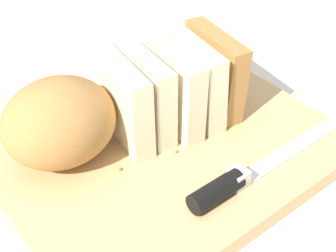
{
  "coord_description": "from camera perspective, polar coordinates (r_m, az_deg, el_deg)",
  "views": [
    {
      "loc": [
        -0.27,
        -0.35,
        0.41
      ],
      "look_at": [
        0.0,
        0.0,
        0.05
      ],
      "focal_mm": 53.29,
      "sensor_mm": 36.0,
      "label": 1
    }
  ],
  "objects": [
    {
      "name": "crumb_near_knife",
      "position": [
        0.56,
        -5.57,
        -4.84
      ],
      "size": [
        0.0,
        0.0,
        0.0
      ],
      "primitive_type": "sphere",
      "color": "#996633",
      "rests_on": "cutting_board"
    },
    {
      "name": "crumb_stray_right",
      "position": [
        0.58,
        1.15,
        -2.81
      ],
      "size": [
        0.0,
        0.0,
        0.0
      ],
      "primitive_type": "sphere",
      "color": "#996633",
      "rests_on": "cutting_board"
    },
    {
      "name": "crumb_near_loaf",
      "position": [
        0.63,
        -1.18,
        1.35
      ],
      "size": [
        0.01,
        0.01,
        0.01
      ],
      "primitive_type": "sphere",
      "color": "#996633",
      "rests_on": "cutting_board"
    },
    {
      "name": "bread_knife",
      "position": [
        0.54,
        7.92,
        -6.07
      ],
      "size": [
        0.26,
        0.03,
        0.02
      ],
      "rotation": [
        0.0,
        0.0,
        0.02
      ],
      "color": "silver",
      "rests_on": "cutting_board"
    },
    {
      "name": "cutting_board",
      "position": [
        0.6,
        0.0,
        -3.12
      ],
      "size": [
        0.39,
        0.31,
        0.02
      ],
      "primitive_type": "cube",
      "rotation": [
        0.0,
        0.0,
        0.02
      ],
      "color": "tan",
      "rests_on": "ground_plane"
    },
    {
      "name": "crumb_stray_left",
      "position": [
        0.6,
        3.91,
        -1.63
      ],
      "size": [
        0.0,
        0.0,
        0.0
      ],
      "primitive_type": "sphere",
      "color": "#996633",
      "rests_on": "cutting_board"
    },
    {
      "name": "bread_loaf",
      "position": [
        0.57,
        -5.76,
        2.56
      ],
      "size": [
        0.3,
        0.14,
        0.1
      ],
      "rotation": [
        0.0,
        0.0,
        -0.14
      ],
      "color": "#A8753D",
      "rests_on": "cutting_board"
    },
    {
      "name": "ground_plane",
      "position": [
        0.61,
        0.0,
        -3.93
      ],
      "size": [
        3.0,
        3.0,
        0.0
      ],
      "primitive_type": "plane",
      "color": "silver"
    }
  ]
}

